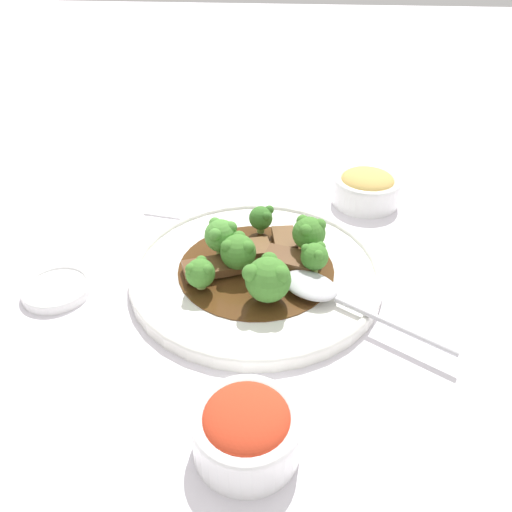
{
  "coord_description": "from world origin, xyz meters",
  "views": [
    {
      "loc": [
        -0.5,
        -0.04,
        0.4
      ],
      "look_at": [
        0.0,
        0.0,
        0.03
      ],
      "focal_mm": 35.0,
      "sensor_mm": 36.0,
      "label": 1
    }
  ],
  "objects_px": {
    "main_plate": "(256,271)",
    "beef_strip_2": "(289,260)",
    "sauce_dish": "(57,289)",
    "side_bowl_kimchi": "(247,428)",
    "broccoli_floret_3": "(200,273)",
    "side_bowl_appetizer": "(366,187)",
    "broccoli_floret_1": "(221,235)",
    "broccoli_floret_6": "(238,251)",
    "serving_spoon": "(320,290)",
    "beef_strip_1": "(212,267)",
    "beef_strip_3": "(251,249)",
    "broccoli_floret_0": "(268,278)",
    "beef_strip_0": "(284,239)",
    "broccoli_floret_4": "(309,233)",
    "broccoli_floret_5": "(264,218)",
    "broccoli_floret_2": "(315,256)"
  },
  "relations": [
    {
      "from": "broccoli_floret_1",
      "to": "side_bowl_kimchi",
      "type": "height_order",
      "value": "broccoli_floret_1"
    },
    {
      "from": "beef_strip_1",
      "to": "beef_strip_3",
      "type": "height_order",
      "value": "same"
    },
    {
      "from": "broccoli_floret_2",
      "to": "broccoli_floret_5",
      "type": "distance_m",
      "value": 0.11
    },
    {
      "from": "beef_strip_2",
      "to": "side_bowl_kimchi",
      "type": "bearing_deg",
      "value": 173.31
    },
    {
      "from": "beef_strip_2",
      "to": "sauce_dish",
      "type": "height_order",
      "value": "beef_strip_2"
    },
    {
      "from": "broccoli_floret_0",
      "to": "sauce_dish",
      "type": "bearing_deg",
      "value": 87.78
    },
    {
      "from": "beef_strip_3",
      "to": "broccoli_floret_3",
      "type": "height_order",
      "value": "broccoli_floret_3"
    },
    {
      "from": "sauce_dish",
      "to": "main_plate",
      "type": "bearing_deg",
      "value": -78.0
    },
    {
      "from": "beef_strip_0",
      "to": "side_bowl_kimchi",
      "type": "xyz_separation_m",
      "value": [
        -0.3,
        0.02,
        0.0
      ]
    },
    {
      "from": "broccoli_floret_5",
      "to": "side_bowl_kimchi",
      "type": "height_order",
      "value": "same"
    },
    {
      "from": "broccoli_floret_1",
      "to": "broccoli_floret_6",
      "type": "height_order",
      "value": "broccoli_floret_1"
    },
    {
      "from": "broccoli_floret_4",
      "to": "beef_strip_1",
      "type": "bearing_deg",
      "value": 111.13
    },
    {
      "from": "beef_strip_2",
      "to": "broccoli_floret_3",
      "type": "relative_size",
      "value": 1.82
    },
    {
      "from": "beef_strip_3",
      "to": "beef_strip_0",
      "type": "bearing_deg",
      "value": -56.54
    },
    {
      "from": "main_plate",
      "to": "beef_strip_2",
      "type": "bearing_deg",
      "value": -81.6
    },
    {
      "from": "broccoli_floret_3",
      "to": "broccoli_floret_6",
      "type": "bearing_deg",
      "value": -45.58
    },
    {
      "from": "beef_strip_0",
      "to": "broccoli_floret_2",
      "type": "bearing_deg",
      "value": -148.79
    },
    {
      "from": "side_bowl_kimchi",
      "to": "side_bowl_appetizer",
      "type": "relative_size",
      "value": 0.92
    },
    {
      "from": "main_plate",
      "to": "sauce_dish",
      "type": "xyz_separation_m",
      "value": [
        -0.05,
        0.24,
        -0.0
      ]
    },
    {
      "from": "broccoli_floret_3",
      "to": "side_bowl_appetizer",
      "type": "relative_size",
      "value": 0.37
    },
    {
      "from": "broccoli_floret_6",
      "to": "beef_strip_1",
      "type": "bearing_deg",
      "value": 102.34
    },
    {
      "from": "beef_strip_1",
      "to": "beef_strip_2",
      "type": "bearing_deg",
      "value": -77.35
    },
    {
      "from": "broccoli_floret_5",
      "to": "sauce_dish",
      "type": "height_order",
      "value": "broccoli_floret_5"
    },
    {
      "from": "beef_strip_3",
      "to": "side_bowl_appetizer",
      "type": "distance_m",
      "value": 0.25
    },
    {
      "from": "broccoli_floret_1",
      "to": "broccoli_floret_6",
      "type": "xyz_separation_m",
      "value": [
        -0.02,
        -0.02,
        -0.01
      ]
    },
    {
      "from": "beef_strip_0",
      "to": "broccoli_floret_6",
      "type": "relative_size",
      "value": 1.16
    },
    {
      "from": "main_plate",
      "to": "beef_strip_1",
      "type": "bearing_deg",
      "value": 105.84
    },
    {
      "from": "broccoli_floret_1",
      "to": "serving_spoon",
      "type": "distance_m",
      "value": 0.14
    },
    {
      "from": "broccoli_floret_0",
      "to": "serving_spoon",
      "type": "height_order",
      "value": "broccoli_floret_0"
    },
    {
      "from": "broccoli_floret_2",
      "to": "broccoli_floret_3",
      "type": "bearing_deg",
      "value": 106.55
    },
    {
      "from": "broccoli_floret_0",
      "to": "beef_strip_3",
      "type": "bearing_deg",
      "value": 17.52
    },
    {
      "from": "main_plate",
      "to": "broccoli_floret_3",
      "type": "distance_m",
      "value": 0.08
    },
    {
      "from": "side_bowl_kimchi",
      "to": "broccoli_floret_3",
      "type": "bearing_deg",
      "value": 20.57
    },
    {
      "from": "broccoli_floret_6",
      "to": "serving_spoon",
      "type": "bearing_deg",
      "value": -112.51
    },
    {
      "from": "broccoli_floret_4",
      "to": "broccoli_floret_5",
      "type": "distance_m",
      "value": 0.08
    },
    {
      "from": "beef_strip_2",
      "to": "side_bowl_kimchi",
      "type": "height_order",
      "value": "side_bowl_kimchi"
    },
    {
      "from": "broccoli_floret_4",
      "to": "side_bowl_kimchi",
      "type": "xyz_separation_m",
      "value": [
        -0.28,
        0.05,
        -0.02
      ]
    },
    {
      "from": "beef_strip_3",
      "to": "broccoli_floret_1",
      "type": "height_order",
      "value": "broccoli_floret_1"
    },
    {
      "from": "beef_strip_0",
      "to": "side_bowl_appetizer",
      "type": "distance_m",
      "value": 0.2
    },
    {
      "from": "beef_strip_0",
      "to": "side_bowl_appetizer",
      "type": "height_order",
      "value": "side_bowl_appetizer"
    },
    {
      "from": "serving_spoon",
      "to": "side_bowl_kimchi",
      "type": "xyz_separation_m",
      "value": [
        -0.2,
        0.07,
        0.0
      ]
    },
    {
      "from": "beef_strip_0",
      "to": "broccoli_floret_0",
      "type": "xyz_separation_m",
      "value": [
        -0.12,
        0.02,
        0.02
      ]
    },
    {
      "from": "broccoli_floret_0",
      "to": "broccoli_floret_5",
      "type": "height_order",
      "value": "broccoli_floret_0"
    },
    {
      "from": "beef_strip_0",
      "to": "beef_strip_3",
      "type": "xyz_separation_m",
      "value": [
        -0.03,
        0.04,
        0.0
      ]
    },
    {
      "from": "beef_strip_1",
      "to": "broccoli_floret_6",
      "type": "relative_size",
      "value": 1.63
    },
    {
      "from": "broccoli_floret_5",
      "to": "side_bowl_appetizer",
      "type": "xyz_separation_m",
      "value": [
        0.13,
        -0.15,
        -0.02
      ]
    },
    {
      "from": "beef_strip_2",
      "to": "sauce_dish",
      "type": "bearing_deg",
      "value": 101.48
    },
    {
      "from": "beef_strip_3",
      "to": "side_bowl_appetizer",
      "type": "xyz_separation_m",
      "value": [
        0.18,
        -0.17,
        0.0
      ]
    },
    {
      "from": "sauce_dish",
      "to": "side_bowl_kimchi",
      "type": "bearing_deg",
      "value": -127.22
    },
    {
      "from": "broccoli_floret_6",
      "to": "serving_spoon",
      "type": "height_order",
      "value": "broccoli_floret_6"
    }
  ]
}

